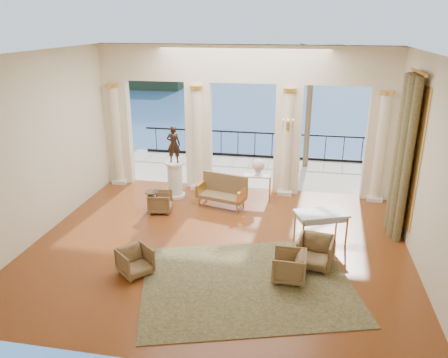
% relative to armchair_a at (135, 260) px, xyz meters
% --- Properties ---
extents(floor, '(9.00, 9.00, 0.00)m').
position_rel_armchair_a_xyz_m(floor, '(1.52, 1.57, -0.33)').
color(floor, '#441E0B').
rests_on(floor, ground).
extents(room_walls, '(9.00, 9.00, 9.00)m').
position_rel_armchair_a_xyz_m(room_walls, '(1.52, 0.45, 2.55)').
color(room_walls, '#F5EDCD').
rests_on(room_walls, ground).
extents(arcade, '(9.00, 0.56, 4.50)m').
position_rel_armchair_a_xyz_m(arcade, '(1.52, 5.39, 2.25)').
color(arcade, beige).
rests_on(arcade, ground).
extents(terrace, '(10.00, 3.60, 0.10)m').
position_rel_armchair_a_xyz_m(terrace, '(1.52, 7.37, -0.38)').
color(terrace, '#A29B85').
rests_on(terrace, ground).
extents(balustrade, '(9.00, 0.06, 1.03)m').
position_rel_armchair_a_xyz_m(balustrade, '(1.52, 8.97, 0.08)').
color(balustrade, black).
rests_on(balustrade, terrace).
extents(palm_tree, '(2.00, 2.00, 4.50)m').
position_rel_armchair_a_xyz_m(palm_tree, '(3.52, 8.17, 3.76)').
color(palm_tree, '#4C3823').
rests_on(palm_tree, terrace).
extents(headland, '(22.00, 18.00, 6.00)m').
position_rel_armchair_a_xyz_m(headland, '(-28.48, 71.57, -3.33)').
color(headland, black).
rests_on(headland, sea).
extents(sea, '(160.00, 160.00, 0.00)m').
position_rel_armchair_a_xyz_m(sea, '(1.52, 61.57, -6.33)').
color(sea, '#285994').
rests_on(sea, ground).
extents(curtain, '(0.33, 1.40, 4.09)m').
position_rel_armchair_a_xyz_m(curtain, '(5.81, 3.07, 1.69)').
color(curtain, '#4C4326').
rests_on(curtain, ground).
extents(window_frame, '(0.04, 1.60, 3.40)m').
position_rel_armchair_a_xyz_m(window_frame, '(5.99, 3.07, 1.77)').
color(window_frame, gold).
rests_on(window_frame, room_walls).
extents(wall_sconce, '(0.30, 0.11, 0.33)m').
position_rel_armchair_a_xyz_m(wall_sconce, '(2.92, 5.08, 1.90)').
color(wall_sconce, gold).
rests_on(wall_sconce, arcade).
extents(rug, '(5.07, 4.43, 0.02)m').
position_rel_armchair_a_xyz_m(rug, '(2.42, 0.06, -0.32)').
color(rug, '#313418').
rests_on(rug, ground).
extents(armchair_a, '(0.87, 0.87, 0.66)m').
position_rel_armchair_a_xyz_m(armchair_a, '(0.00, 0.00, 0.00)').
color(armchair_a, '#4D401F').
rests_on(armchair_a, ground).
extents(armchair_b, '(0.85, 0.81, 0.76)m').
position_rel_armchair_a_xyz_m(armchair_b, '(3.80, 1.01, 0.05)').
color(armchair_b, '#4D401F').
rests_on(armchair_b, ground).
extents(armchair_c, '(0.65, 0.69, 0.70)m').
position_rel_armchair_a_xyz_m(armchair_c, '(3.26, 0.37, 0.02)').
color(armchair_c, '#4D401F').
rests_on(armchair_c, ground).
extents(armchair_d, '(0.68, 0.71, 0.64)m').
position_rel_armchair_a_xyz_m(armchair_d, '(-0.50, 3.22, -0.01)').
color(armchair_d, '#4D401F').
rests_on(armchair_d, ground).
extents(settee, '(1.53, 0.95, 0.94)m').
position_rel_armchair_a_xyz_m(settee, '(1.17, 3.97, 0.14)').
color(settee, '#4D401F').
rests_on(settee, ground).
extents(game_table, '(1.37, 1.07, 0.83)m').
position_rel_armchair_a_xyz_m(game_table, '(3.93, 2.10, 0.42)').
color(game_table, '#A5BDCE').
rests_on(game_table, ground).
extents(pedestal, '(0.61, 0.61, 1.11)m').
position_rel_armchair_a_xyz_m(pedestal, '(-0.41, 4.40, 0.21)').
color(pedestal, silver).
rests_on(pedestal, ground).
extents(statue, '(0.43, 0.31, 1.12)m').
position_rel_armchair_a_xyz_m(statue, '(-0.41, 4.40, 1.35)').
color(statue, black).
rests_on(statue, pedestal).
extents(console_table, '(0.83, 0.33, 0.79)m').
position_rel_armchair_a_xyz_m(console_table, '(2.12, 4.62, 0.32)').
color(console_table, silver).
rests_on(console_table, ground).
extents(urn, '(0.38, 0.38, 0.50)m').
position_rel_armchair_a_xyz_m(urn, '(2.12, 4.62, 0.75)').
color(urn, white).
rests_on(urn, console_table).
extents(side_table, '(0.40, 0.40, 0.65)m').
position_rel_armchair_a_xyz_m(side_table, '(-0.69, 3.09, 0.23)').
color(side_table, black).
rests_on(side_table, ground).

